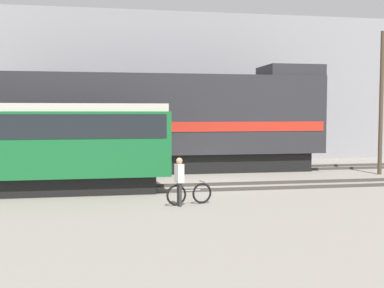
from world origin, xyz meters
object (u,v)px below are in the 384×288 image
person (179,177)px  freight_locomotive (160,122)px  utility_pole_center (381,103)px  bicycle (189,194)px  streetcar (48,142)px

person → freight_locomotive: bearing=87.4°
utility_pole_center → bicycle: bearing=-150.4°
streetcar → bicycle: streetcar is taller
streetcar → person: (4.63, -3.49, -1.00)m
streetcar → utility_pole_center: (16.00, 2.99, 1.62)m
bicycle → utility_pole_center: (10.98, 6.24, 3.26)m
streetcar → bicycle: 6.20m
freight_locomotive → bicycle: 9.51m
person → bicycle: bearing=31.7°
person → streetcar: bearing=143.0°
freight_locomotive → streetcar: size_ratio=1.89×
freight_locomotive → streetcar: 7.86m
utility_pole_center → person: bearing=-150.3°
freight_locomotive → person: 9.62m
freight_locomotive → bicycle: freight_locomotive is taller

